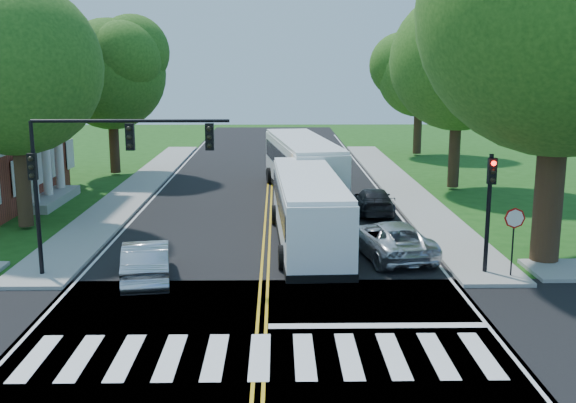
{
  "coord_description": "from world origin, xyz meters",
  "views": [
    {
      "loc": [
        0.49,
        -17.4,
        7.73
      ],
      "look_at": [
        0.9,
        8.58,
        2.4
      ],
      "focal_mm": 42.0,
      "sensor_mm": 36.0,
      "label": 1
    }
  ],
  "objects_px": {
    "signal_ne": "(490,197)",
    "bus_lead": "(308,208)",
    "dark_sedan": "(374,201)",
    "suv": "(390,239)",
    "hatchback": "(146,261)",
    "signal_nw": "(99,160)",
    "bus_follow": "(302,165)"
  },
  "relations": [
    {
      "from": "signal_nw",
      "to": "suv",
      "type": "xyz_separation_m",
      "value": [
        10.93,
        2.55,
        -3.63
      ]
    },
    {
      "from": "signal_ne",
      "to": "bus_follow",
      "type": "xyz_separation_m",
      "value": [
        -6.24,
        15.72,
        -1.17
      ]
    },
    {
      "from": "suv",
      "to": "hatchback",
      "type": "bearing_deg",
      "value": 7.43
    },
    {
      "from": "signal_ne",
      "to": "bus_lead",
      "type": "relative_size",
      "value": 0.37
    },
    {
      "from": "bus_follow",
      "to": "suv",
      "type": "height_order",
      "value": "bus_follow"
    },
    {
      "from": "signal_ne",
      "to": "bus_lead",
      "type": "distance_m",
      "value": 7.94
    },
    {
      "from": "bus_follow",
      "to": "bus_lead",
      "type": "bearing_deg",
      "value": 81.66
    },
    {
      "from": "suv",
      "to": "dark_sedan",
      "type": "height_order",
      "value": "suv"
    },
    {
      "from": "suv",
      "to": "dark_sedan",
      "type": "xyz_separation_m",
      "value": [
        0.46,
        8.08,
        -0.08
      ]
    },
    {
      "from": "signal_nw",
      "to": "dark_sedan",
      "type": "bearing_deg",
      "value": 43.05
    },
    {
      "from": "signal_ne",
      "to": "bus_lead",
      "type": "bearing_deg",
      "value": 144.78
    },
    {
      "from": "signal_nw",
      "to": "bus_lead",
      "type": "height_order",
      "value": "signal_nw"
    },
    {
      "from": "bus_lead",
      "to": "hatchback",
      "type": "xyz_separation_m",
      "value": [
        -6.05,
        -4.99,
        -0.85
      ]
    },
    {
      "from": "bus_follow",
      "to": "dark_sedan",
      "type": "relative_size",
      "value": 2.92
    },
    {
      "from": "bus_lead",
      "to": "dark_sedan",
      "type": "xyz_separation_m",
      "value": [
        3.72,
        6.12,
        -0.95
      ]
    },
    {
      "from": "signal_ne",
      "to": "hatchback",
      "type": "height_order",
      "value": "signal_ne"
    },
    {
      "from": "signal_nw",
      "to": "bus_follow",
      "type": "height_order",
      "value": "signal_nw"
    },
    {
      "from": "bus_lead",
      "to": "dark_sedan",
      "type": "relative_size",
      "value": 2.6
    },
    {
      "from": "hatchback",
      "to": "signal_nw",
      "type": "bearing_deg",
      "value": -25.41
    },
    {
      "from": "bus_lead",
      "to": "bus_follow",
      "type": "height_order",
      "value": "bus_follow"
    },
    {
      "from": "signal_ne",
      "to": "dark_sedan",
      "type": "height_order",
      "value": "signal_ne"
    },
    {
      "from": "signal_nw",
      "to": "suv",
      "type": "relative_size",
      "value": 1.35
    },
    {
      "from": "hatchback",
      "to": "suv",
      "type": "distance_m",
      "value": 9.79
    },
    {
      "from": "signal_ne",
      "to": "signal_nw",
      "type": "bearing_deg",
      "value": -179.95
    },
    {
      "from": "bus_follow",
      "to": "hatchback",
      "type": "height_order",
      "value": "bus_follow"
    },
    {
      "from": "bus_follow",
      "to": "hatchback",
      "type": "distance_m",
      "value": 17.37
    },
    {
      "from": "bus_lead",
      "to": "signal_nw",
      "type": "bearing_deg",
      "value": 28.16
    },
    {
      "from": "dark_sedan",
      "to": "signal_ne",
      "type": "bearing_deg",
      "value": 105.4
    },
    {
      "from": "bus_lead",
      "to": "dark_sedan",
      "type": "distance_m",
      "value": 7.22
    },
    {
      "from": "signal_nw",
      "to": "signal_ne",
      "type": "relative_size",
      "value": 1.62
    },
    {
      "from": "hatchback",
      "to": "suv",
      "type": "xyz_separation_m",
      "value": [
        9.31,
        3.02,
        -0.02
      ]
    },
    {
      "from": "signal_nw",
      "to": "hatchback",
      "type": "height_order",
      "value": "signal_nw"
    }
  ]
}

